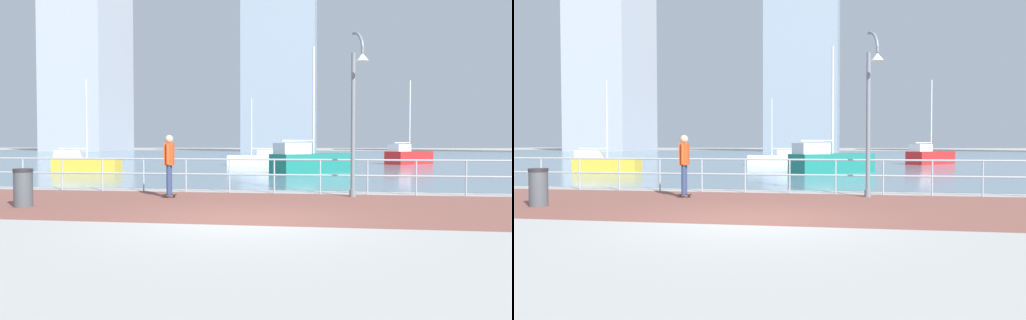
{
  "view_description": "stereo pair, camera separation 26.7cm",
  "coord_description": "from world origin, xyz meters",
  "views": [
    {
      "loc": [
        1.76,
        -9.76,
        1.55
      ],
      "look_at": [
        -0.23,
        3.3,
        1.1
      ],
      "focal_mm": 35.21,
      "sensor_mm": 36.0,
      "label": 1
    },
    {
      "loc": [
        2.03,
        -9.72,
        1.55
      ],
      "look_at": [
        -0.23,
        3.3,
        1.1
      ],
      "focal_mm": 35.21,
      "sensor_mm": 36.0,
      "label": 2
    }
  ],
  "objects": [
    {
      "name": "ground",
      "position": [
        0.0,
        40.0,
        0.0
      ],
      "size": [
        220.0,
        220.0,
        0.0
      ],
      "primitive_type": "plane",
      "color": "#ADAAA5"
    },
    {
      "name": "lamppost",
      "position": [
        2.42,
        4.73,
        2.61
      ],
      "size": [
        0.5,
        0.77,
        4.71
      ],
      "color": "slate",
      "rests_on": "ground"
    },
    {
      "name": "sailboat_yellow",
      "position": [
        7.3,
        28.53,
        0.59
      ],
      "size": [
        3.88,
        4.22,
        6.17
      ],
      "color": "#B21E1E",
      "rests_on": "ground"
    },
    {
      "name": "waterfront_railing",
      "position": [
        0.0,
        5.49,
        0.74
      ],
      "size": [
        25.25,
        0.06,
        1.07
      ],
      "color": "#9EADB7",
      "rests_on": "ground"
    },
    {
      "name": "trash_bin",
      "position": [
        -5.63,
        1.34,
        0.47
      ],
      "size": [
        0.46,
        0.46,
        0.93
      ],
      "color": "#474C51",
      "rests_on": "ground"
    },
    {
      "name": "sailboat_teal",
      "position": [
        -3.63,
        24.32,
        0.44
      ],
      "size": [
        3.35,
        1.25,
        4.62
      ],
      "color": "white",
      "rests_on": "ground"
    },
    {
      "name": "skateboarder",
      "position": [
        -2.8,
        3.87,
        1.07
      ],
      "size": [
        0.41,
        0.56,
        1.78
      ],
      "color": "black",
      "rests_on": "ground"
    },
    {
      "name": "tower_beige",
      "position": [
        -8.0,
        84.61,
        16.58
      ],
      "size": [
        13.25,
        11.41,
        34.83
      ],
      "color": "#8493A3",
      "rests_on": "ground"
    },
    {
      "name": "brick_paving",
      "position": [
        0.0,
        2.47,
        0.0
      ],
      "size": [
        28.0,
        6.04,
        0.01
      ],
      "primitive_type": "cube",
      "color": "brown",
      "rests_on": "ground"
    },
    {
      "name": "sailboat_ivory",
      "position": [
        0.66,
        16.27,
        0.62
      ],
      "size": [
        4.4,
        4.21,
        6.54
      ],
      "color": "#197266",
      "rests_on": "ground"
    },
    {
      "name": "sailboat_blue",
      "position": [
        -11.31,
        15.26,
        0.47
      ],
      "size": [
        3.55,
        1.28,
        4.91
      ],
      "color": "gold",
      "rests_on": "ground"
    },
    {
      "name": "harbor_water",
      "position": [
        0.0,
        50.49,
        0.0
      ],
      "size": [
        180.0,
        88.0,
        0.0
      ],
      "primitive_type": "cube",
      "color": "#6B899E",
      "rests_on": "ground"
    },
    {
      "name": "tower_slate",
      "position": [
        -46.84,
        85.22,
        19.55
      ],
      "size": [
        12.3,
        16.41,
        40.76
      ],
      "color": "#A3A8B2",
      "rests_on": "ground"
    }
  ]
}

